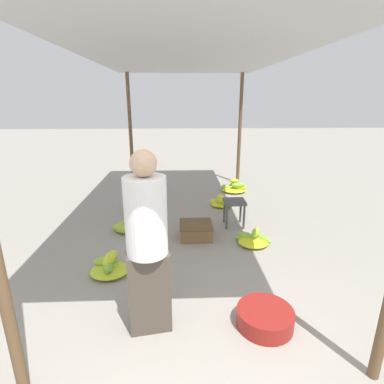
# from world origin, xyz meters

# --- Properties ---
(canopy_post_back_left) EXTENTS (0.08, 0.08, 2.54)m
(canopy_post_back_left) POSITION_xyz_m (-1.28, 5.72, 1.27)
(canopy_post_back_left) COLOR brown
(canopy_post_back_left) RESTS_ON ground
(canopy_post_back_right) EXTENTS (0.08, 0.08, 2.54)m
(canopy_post_back_right) POSITION_xyz_m (1.28, 5.72, 1.27)
(canopy_post_back_right) COLOR brown
(canopy_post_back_right) RESTS_ON ground
(canopy_tarp) EXTENTS (2.95, 5.82, 0.04)m
(canopy_tarp) POSITION_xyz_m (0.00, 3.01, 2.56)
(canopy_tarp) COLOR #B2B2B7
(canopy_tarp) RESTS_ON canopy_post_front_left
(vendor_foreground) EXTENTS (0.39, 0.39, 1.62)m
(vendor_foreground) POSITION_xyz_m (-0.42, 0.88, 0.84)
(vendor_foreground) COLOR #4C4238
(vendor_foreground) RESTS_ON ground
(stool) EXTENTS (0.34, 0.34, 0.43)m
(stool) POSITION_xyz_m (0.72, 3.11, 0.35)
(stool) COLOR #4C4C4C
(stool) RESTS_ON ground
(basin_black) EXTENTS (0.51, 0.51, 0.17)m
(basin_black) POSITION_xyz_m (0.61, 0.85, 0.08)
(basin_black) COLOR maroon
(basin_black) RESTS_ON ground
(banana_pile_left_0) EXTENTS (0.46, 0.43, 0.27)m
(banana_pile_left_0) POSITION_xyz_m (-0.99, 1.77, 0.09)
(banana_pile_left_0) COLOR #77B437
(banana_pile_left_0) RESTS_ON ground
(banana_pile_left_1) EXTENTS (0.60, 0.55, 0.20)m
(banana_pile_left_1) POSITION_xyz_m (-0.91, 3.01, 0.07)
(banana_pile_left_1) COLOR #83B935
(banana_pile_left_1) RESTS_ON ground
(banana_pile_left_2) EXTENTS (0.56, 0.60, 0.18)m
(banana_pile_left_2) POSITION_xyz_m (-0.94, 3.98, 0.06)
(banana_pile_left_2) COLOR #87BA34
(banana_pile_left_2) RESTS_ON ground
(banana_pile_right_0) EXTENTS (0.56, 0.55, 0.31)m
(banana_pile_right_0) POSITION_xyz_m (1.06, 4.96, 0.09)
(banana_pile_right_0) COLOR #7EB736
(banana_pile_right_0) RESTS_ON ground
(banana_pile_right_1) EXTENTS (0.50, 0.46, 0.26)m
(banana_pile_right_1) POSITION_xyz_m (0.87, 2.45, 0.07)
(banana_pile_right_1) COLOR #8BBC33
(banana_pile_right_1) RESTS_ON ground
(banana_pile_right_2) EXTENTS (0.48, 0.40, 0.26)m
(banana_pile_right_2) POSITION_xyz_m (0.65, 4.01, 0.10)
(banana_pile_right_2) COLOR yellow
(banana_pile_right_2) RESTS_ON ground
(crate_near) EXTENTS (0.48, 0.48, 0.21)m
(crate_near) POSITION_xyz_m (0.08, 2.72, 0.11)
(crate_near) COLOR brown
(crate_near) RESTS_ON ground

